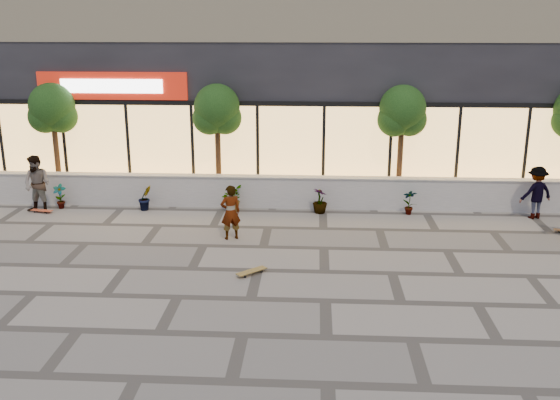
# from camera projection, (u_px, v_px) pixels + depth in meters

# --- Properties ---
(ground) EXTENTS (80.00, 80.00, 0.00)m
(ground) POSITION_uv_depth(u_px,v_px,m) (325.00, 301.00, 13.59)
(ground) COLOR gray
(ground) RESTS_ON ground
(planter_wall) EXTENTS (22.00, 0.42, 1.04)m
(planter_wall) POSITION_uv_depth(u_px,v_px,m) (323.00, 192.00, 20.15)
(planter_wall) COLOR silver
(planter_wall) RESTS_ON ground
(retail_building) EXTENTS (24.00, 9.17, 8.50)m
(retail_building) POSITION_uv_depth(u_px,v_px,m) (324.00, 63.00, 24.38)
(retail_building) COLOR black
(retail_building) RESTS_ON ground
(shrub_a) EXTENTS (0.43, 0.29, 0.81)m
(shrub_a) POSITION_uv_depth(u_px,v_px,m) (60.00, 196.00, 20.13)
(shrub_a) COLOR #173811
(shrub_a) RESTS_ON ground
(shrub_b) EXTENTS (0.57, 0.57, 0.81)m
(shrub_b) POSITION_uv_depth(u_px,v_px,m) (145.00, 198.00, 19.98)
(shrub_b) COLOR #173811
(shrub_b) RESTS_ON ground
(shrub_c) EXTENTS (0.68, 0.77, 0.81)m
(shrub_c) POSITION_uv_depth(u_px,v_px,m) (232.00, 199.00, 19.82)
(shrub_c) COLOR #173811
(shrub_c) RESTS_ON ground
(shrub_d) EXTENTS (0.64, 0.64, 0.81)m
(shrub_d) POSITION_uv_depth(u_px,v_px,m) (320.00, 201.00, 19.67)
(shrub_d) COLOR #173811
(shrub_d) RESTS_ON ground
(shrub_e) EXTENTS (0.46, 0.35, 0.81)m
(shrub_e) POSITION_uv_depth(u_px,v_px,m) (409.00, 202.00, 19.51)
(shrub_e) COLOR #173811
(shrub_e) RESTS_ON ground
(tree_west) EXTENTS (1.60, 1.50, 3.92)m
(tree_west) POSITION_uv_depth(u_px,v_px,m) (52.00, 111.00, 20.64)
(tree_west) COLOR #4B291B
(tree_west) RESTS_ON ground
(tree_midwest) EXTENTS (1.60, 1.50, 3.92)m
(tree_midwest) POSITION_uv_depth(u_px,v_px,m) (217.00, 112.00, 20.33)
(tree_midwest) COLOR #4B291B
(tree_midwest) RESTS_ON ground
(tree_mideast) EXTENTS (1.60, 1.50, 3.92)m
(tree_mideast) POSITION_uv_depth(u_px,v_px,m) (402.00, 114.00, 20.00)
(tree_mideast) COLOR #4B291B
(tree_mideast) RESTS_ON ground
(skater_center) EXTENTS (0.66, 0.56, 1.55)m
(skater_center) POSITION_uv_depth(u_px,v_px,m) (231.00, 212.00, 17.23)
(skater_center) COLOR silver
(skater_center) RESTS_ON ground
(skater_left) EXTENTS (1.02, 0.88, 1.84)m
(skater_left) POSITION_uv_depth(u_px,v_px,m) (37.00, 184.00, 19.57)
(skater_left) COLOR tan
(skater_left) RESTS_ON ground
(skater_right_far) EXTENTS (1.19, 0.90, 1.63)m
(skater_right_far) POSITION_uv_depth(u_px,v_px,m) (536.00, 193.00, 19.04)
(skater_right_far) COLOR maroon
(skater_right_far) RESTS_ON ground
(skateboard_center) EXTENTS (0.74, 0.71, 0.10)m
(skateboard_center) POSITION_uv_depth(u_px,v_px,m) (252.00, 271.00, 14.97)
(skateboard_center) COLOR olive
(skateboard_center) RESTS_ON ground
(skateboard_left) EXTENTS (0.73, 0.32, 0.09)m
(skateboard_left) POSITION_uv_depth(u_px,v_px,m) (42.00, 211.00, 19.77)
(skateboard_left) COLOR #CF4926
(skateboard_left) RESTS_ON ground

